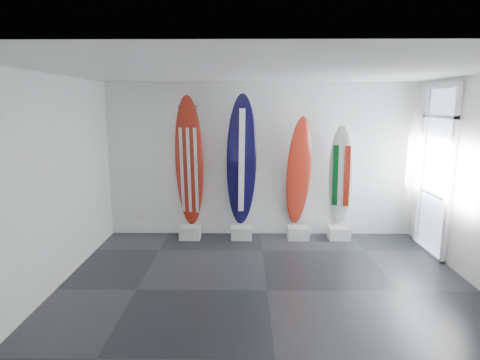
{
  "coord_description": "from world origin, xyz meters",
  "views": [
    {
      "loc": [
        -0.32,
        -5.18,
        2.59
      ],
      "look_at": [
        -0.4,
        1.4,
        1.32
      ],
      "focal_mm": 29.58,
      "sensor_mm": 36.0,
      "label": 1
    }
  ],
  "objects_px": {
    "surfboard_swiss": "(299,172)",
    "surfboard_italy": "(340,176)",
    "surfboard_usa": "(189,162)",
    "surfboard_navy": "(242,161)"
  },
  "relations": [
    {
      "from": "surfboard_italy",
      "to": "surfboard_navy",
      "type": "bearing_deg",
      "value": -162.58
    },
    {
      "from": "surfboard_swiss",
      "to": "surfboard_italy",
      "type": "relative_size",
      "value": 1.08
    },
    {
      "from": "surfboard_usa",
      "to": "surfboard_italy",
      "type": "xyz_separation_m",
      "value": [
        2.9,
        0.0,
        -0.27
      ]
    },
    {
      "from": "surfboard_usa",
      "to": "surfboard_italy",
      "type": "distance_m",
      "value": 2.91
    },
    {
      "from": "surfboard_italy",
      "to": "surfboard_swiss",
      "type": "bearing_deg",
      "value": -162.58
    },
    {
      "from": "surfboard_usa",
      "to": "surfboard_swiss",
      "type": "bearing_deg",
      "value": 12.48
    },
    {
      "from": "surfboard_usa",
      "to": "surfboard_italy",
      "type": "height_order",
      "value": "surfboard_usa"
    },
    {
      "from": "surfboard_navy",
      "to": "surfboard_italy",
      "type": "relative_size",
      "value": 1.28
    },
    {
      "from": "surfboard_navy",
      "to": "surfboard_swiss",
      "type": "relative_size",
      "value": 1.19
    },
    {
      "from": "surfboard_swiss",
      "to": "surfboard_italy",
      "type": "height_order",
      "value": "surfboard_swiss"
    }
  ]
}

